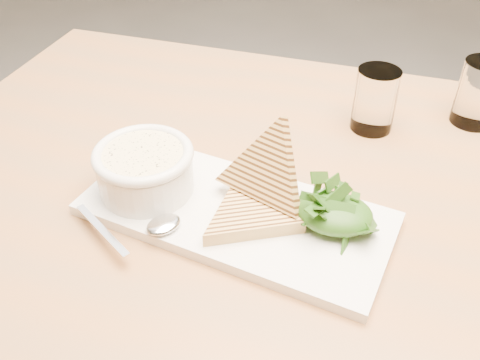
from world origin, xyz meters
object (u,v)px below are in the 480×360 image
(glass_near, at_px, (375,100))
(table_top, at_px, (303,204))
(platter, at_px, (236,214))
(glass_far, at_px, (479,93))
(soup_bowl, at_px, (145,174))

(glass_near, bearing_deg, table_top, -110.09)
(platter, xyz_separation_m, glass_near, (0.15, 0.28, 0.04))
(table_top, height_order, platter, platter)
(platter, distance_m, glass_near, 0.32)
(platter, relative_size, glass_near, 3.91)
(glass_near, relative_size, glass_far, 0.96)
(table_top, distance_m, soup_bowl, 0.23)
(table_top, height_order, glass_near, glass_near)
(soup_bowl, xyz_separation_m, glass_near, (0.28, 0.27, 0.01))
(table_top, bearing_deg, platter, -135.35)
(soup_bowl, relative_size, glass_near, 1.24)
(table_top, bearing_deg, glass_near, 69.91)
(soup_bowl, distance_m, glass_near, 0.39)
(table_top, distance_m, glass_near, 0.22)
(glass_near, xyz_separation_m, glass_far, (0.16, 0.07, 0.00))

